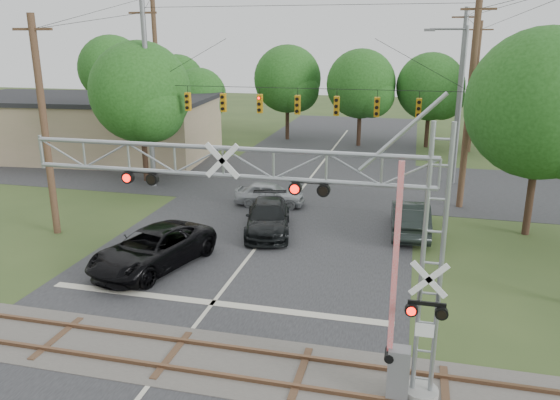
% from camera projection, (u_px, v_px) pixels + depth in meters
% --- Properties ---
extents(ground, '(160.00, 160.00, 0.00)m').
position_uv_depth(ground, '(141.00, 396.00, 14.75)').
color(ground, '#334620').
rests_on(ground, ground).
extents(road_main, '(14.00, 90.00, 0.02)m').
position_uv_depth(road_main, '(249.00, 257.00, 24.05)').
color(road_main, '#242426').
rests_on(road_main, ground).
extents(road_cross, '(90.00, 12.00, 0.02)m').
position_uv_depth(road_cross, '(309.00, 180.00, 37.07)').
color(road_cross, '#242426').
rests_on(road_cross, ground).
extents(railroad_track, '(90.00, 3.20, 0.17)m').
position_uv_depth(railroad_track, '(172.00, 355.00, 16.60)').
color(railroad_track, '#48443E').
rests_on(railroad_track, ground).
extents(crossing_gantry, '(11.35, 0.95, 7.46)m').
position_uv_depth(crossing_gantry, '(301.00, 227.00, 14.02)').
color(crossing_gantry, gray).
rests_on(crossing_gantry, ground).
extents(traffic_signal_span, '(19.34, 0.36, 11.50)m').
position_uv_depth(traffic_signal_span, '(313.00, 102.00, 31.51)').
color(traffic_signal_span, slate).
rests_on(traffic_signal_span, ground).
extents(pickup_black, '(4.25, 6.44, 1.64)m').
position_uv_depth(pickup_black, '(153.00, 249.00, 22.79)').
color(pickup_black, black).
rests_on(pickup_black, ground).
extents(car_dark, '(3.20, 5.54, 1.51)m').
position_uv_depth(car_dark, '(268.00, 217.00, 26.95)').
color(car_dark, black).
rests_on(car_dark, ground).
extents(sedan_silver, '(4.08, 1.84, 1.36)m').
position_uv_depth(sedan_silver, '(270.00, 194.00, 31.25)').
color(sedan_silver, '#909497').
rests_on(sedan_silver, ground).
extents(suv_dark, '(2.03, 5.13, 1.66)m').
position_uv_depth(suv_dark, '(410.00, 217.00, 26.75)').
color(suv_dark, black).
rests_on(suv_dark, ground).
extents(commercial_building, '(21.22, 12.19, 4.77)m').
position_uv_depth(commercial_building, '(86.00, 126.00, 44.16)').
color(commercial_building, gray).
rests_on(commercial_building, ground).
extents(streetlight, '(2.67, 0.28, 10.01)m').
position_uv_depth(streetlight, '(457.00, 98.00, 34.62)').
color(streetlight, slate).
rests_on(streetlight, ground).
extents(utility_poles, '(26.91, 28.32, 12.83)m').
position_uv_depth(utility_poles, '(341.00, 95.00, 33.81)').
color(utility_poles, '#45301F').
rests_on(utility_poles, ground).
extents(treeline, '(54.41, 31.22, 9.85)m').
position_uv_depth(treeline, '(328.00, 85.00, 43.20)').
color(treeline, '#322117').
rests_on(treeline, ground).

